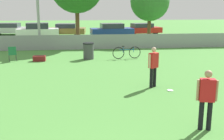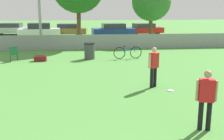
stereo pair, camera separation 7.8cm
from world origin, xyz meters
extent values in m
cube|color=gray|center=(0.00, 18.00, 0.55)|extent=(24.63, 0.03, 1.10)
cylinder|color=brown|center=(-0.24, 19.79, 1.56)|extent=(0.32, 0.32, 3.11)
cylinder|color=brown|center=(6.04, 21.50, 1.15)|extent=(0.32, 0.32, 2.29)
sphere|color=#33702D|center=(6.04, 21.50, 3.56)|extent=(3.39, 3.39, 3.39)
cylinder|color=black|center=(2.99, 3.65, 0.40)|extent=(0.13, 0.13, 0.80)
cylinder|color=black|center=(3.19, 3.59, 0.40)|extent=(0.13, 0.13, 0.80)
cube|color=red|center=(3.09, 3.62, 1.10)|extent=(0.42, 0.31, 0.60)
sphere|color=tan|center=(3.09, 3.62, 1.53)|extent=(0.20, 0.20, 0.20)
cylinder|color=tan|center=(2.87, 3.68, 1.09)|extent=(0.08, 0.08, 0.56)
cylinder|color=tan|center=(3.31, 3.56, 1.09)|extent=(0.08, 0.08, 0.56)
cylinder|color=black|center=(2.67, 7.63, 0.40)|extent=(0.13, 0.13, 0.80)
cylinder|color=black|center=(2.84, 7.75, 0.40)|extent=(0.13, 0.13, 0.80)
cube|color=red|center=(2.76, 7.69, 1.10)|extent=(0.44, 0.40, 0.60)
sphere|color=#D8AD8C|center=(2.76, 7.69, 1.53)|extent=(0.20, 0.20, 0.20)
cylinder|color=#D8AD8C|center=(2.57, 7.56, 1.09)|extent=(0.08, 0.08, 0.56)
cylinder|color=#D8AD8C|center=(2.95, 7.83, 1.09)|extent=(0.08, 0.08, 0.56)
cylinder|color=white|center=(3.30, 7.11, 0.01)|extent=(0.25, 0.25, 0.03)
torus|color=white|center=(3.30, 7.11, 0.01)|extent=(0.25, 0.25, 0.03)
cylinder|color=#333338|center=(-3.97, 14.22, 0.19)|extent=(0.02, 0.02, 0.39)
cylinder|color=#333338|center=(-4.35, 14.12, 0.19)|extent=(0.02, 0.02, 0.39)
cylinder|color=#333338|center=(-3.86, 13.85, 0.19)|extent=(0.02, 0.02, 0.39)
cylinder|color=#333338|center=(-4.24, 13.74, 0.19)|extent=(0.02, 0.02, 0.39)
cube|color=#1E663F|center=(-4.10, 13.98, 0.40)|extent=(0.54, 0.54, 0.03)
cube|color=#1E663F|center=(-4.05, 13.78, 0.65)|extent=(0.43, 0.14, 0.47)
torus|color=black|center=(2.23, 13.91, 0.37)|extent=(0.74, 0.10, 0.74)
torus|color=black|center=(3.27, 13.99, 0.37)|extent=(0.74, 0.10, 0.74)
cylinder|color=#195999|center=(2.75, 13.95, 0.56)|extent=(0.96, 0.11, 0.04)
cylinder|color=#195999|center=(2.52, 13.93, 0.56)|extent=(0.03, 0.03, 0.38)
cylinder|color=#195999|center=(3.19, 13.99, 0.56)|extent=(0.03, 0.03, 0.35)
cube|color=black|center=(2.52, 13.93, 0.77)|extent=(0.16, 0.07, 0.04)
cylinder|color=black|center=(3.19, 13.99, 0.73)|extent=(0.06, 0.44, 0.03)
cylinder|color=#3F3F44|center=(0.40, 14.09, 0.46)|extent=(0.63, 0.63, 0.93)
cylinder|color=black|center=(0.40, 14.09, 0.97)|extent=(0.67, 0.67, 0.08)
cube|color=maroon|center=(-2.53, 13.76, 0.16)|extent=(0.71, 0.39, 0.32)
cube|color=black|center=(-2.53, 13.76, 0.34)|extent=(0.61, 0.04, 0.02)
cylinder|color=black|center=(-6.53, 30.57, 0.32)|extent=(0.66, 0.22, 0.65)
cylinder|color=black|center=(-6.63, 28.96, 0.32)|extent=(0.66, 0.22, 0.65)
cylinder|color=black|center=(-9.20, 30.75, 0.32)|extent=(0.66, 0.22, 0.65)
cube|color=#B7B7BC|center=(-7.92, 29.86, 0.52)|extent=(4.43, 2.12, 0.62)
cube|color=#2D333D|center=(-7.92, 29.86, 1.07)|extent=(2.35, 1.76, 0.46)
cylinder|color=black|center=(-3.06, 27.02, 0.31)|extent=(0.64, 0.24, 0.63)
cylinder|color=black|center=(-2.93, 25.53, 0.31)|extent=(0.64, 0.24, 0.63)
cylinder|color=black|center=(-5.62, 26.79, 0.31)|extent=(0.64, 0.24, 0.63)
cylinder|color=black|center=(-5.48, 25.31, 0.31)|extent=(0.64, 0.24, 0.63)
cube|color=white|center=(-4.27, 26.16, 0.56)|extent=(4.27, 2.07, 0.76)
cube|color=#2D333D|center=(-4.27, 26.16, 1.23)|extent=(2.28, 1.69, 0.57)
cylinder|color=black|center=(-0.15, 28.69, 0.34)|extent=(0.69, 0.25, 0.67)
cylinder|color=black|center=(-0.32, 27.13, 0.34)|extent=(0.69, 0.25, 0.67)
cylinder|color=black|center=(-2.64, 28.96, 0.34)|extent=(0.69, 0.25, 0.67)
cylinder|color=black|center=(-2.82, 27.41, 0.34)|extent=(0.69, 0.25, 0.67)
cube|color=olive|center=(-1.48, 28.05, 0.53)|extent=(4.22, 2.22, 0.61)
cube|color=#2D333D|center=(-1.48, 28.05, 1.07)|extent=(2.27, 1.79, 0.46)
cylinder|color=black|center=(4.58, 27.32, 0.33)|extent=(0.68, 0.24, 0.67)
cylinder|color=black|center=(4.73, 25.73, 0.33)|extent=(0.68, 0.24, 0.67)
cylinder|color=black|center=(1.86, 27.06, 0.33)|extent=(0.68, 0.24, 0.67)
cylinder|color=black|center=(2.01, 25.47, 0.33)|extent=(0.68, 0.24, 0.67)
cube|color=navy|center=(3.30, 26.39, 0.55)|extent=(4.56, 2.24, 0.67)
cube|color=#2D333D|center=(3.30, 26.39, 1.14)|extent=(2.44, 1.82, 0.51)
cylinder|color=black|center=(8.12, 29.32, 0.31)|extent=(0.64, 0.30, 0.61)
cylinder|color=black|center=(8.41, 27.88, 0.31)|extent=(0.64, 0.30, 0.61)
cylinder|color=black|center=(5.48, 28.78, 0.31)|extent=(0.64, 0.30, 0.61)
cylinder|color=black|center=(5.78, 27.34, 0.31)|extent=(0.64, 0.30, 0.61)
cube|color=red|center=(6.95, 28.33, 0.50)|extent=(4.58, 2.53, 0.60)
cube|color=#2D333D|center=(6.95, 28.33, 1.03)|extent=(2.51, 1.91, 0.45)
camera|label=1|loc=(-0.16, -2.97, 3.23)|focal=45.00mm
camera|label=2|loc=(-0.09, -2.98, 3.23)|focal=45.00mm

